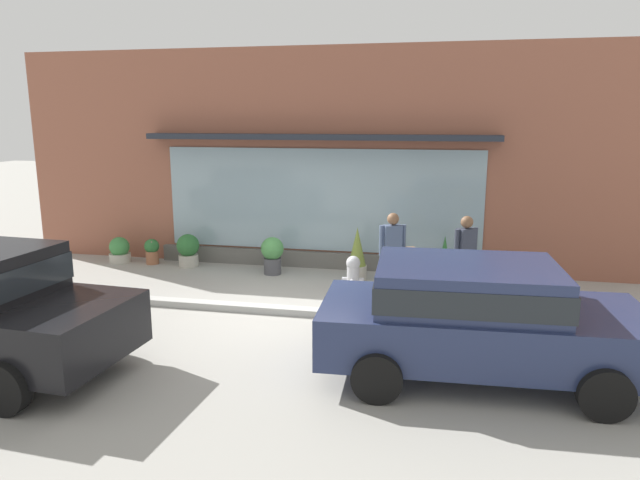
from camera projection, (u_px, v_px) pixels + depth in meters
name	position (u px, v px, depth m)	size (l,w,h in m)	color
ground_plane	(282.00, 310.00, 10.08)	(60.00, 60.00, 0.00)	#9E9B93
curb_strip	(279.00, 310.00, 9.88)	(14.00, 0.24, 0.12)	#B2B2AD
storefront	(320.00, 162.00, 12.64)	(14.00, 0.81, 4.78)	#935642
fire_hydrant	(353.00, 278.00, 10.60)	(0.41, 0.38, 0.82)	#B2B2B7
pedestrian_with_handbag	(394.00, 250.00, 10.45)	(0.65, 0.33, 1.62)	brown
pedestrian_passerby	(465.00, 254.00, 10.15)	(0.40, 0.34, 1.62)	#9E9384
parked_car_navy	(475.00, 314.00, 7.33)	(4.13, 2.15, 1.50)	navy
potted_plant_trailing_edge	(120.00, 251.00, 13.33)	(0.49, 0.49, 0.60)	#B7B2A3
potted_plant_window_right	(483.00, 271.00, 11.36)	(0.45, 0.45, 0.63)	#4C4C51
potted_plant_near_hydrant	(357.00, 255.00, 11.83)	(0.40, 0.40, 1.10)	#B7B2A3
potted_plant_corner_tall	(188.00, 250.00, 12.96)	(0.51, 0.51, 0.73)	#B7B2A3
potted_plant_low_front	(444.00, 260.00, 11.76)	(0.26, 0.26, 0.94)	#33473D
potted_plant_doorstep	(152.00, 250.00, 13.18)	(0.33, 0.33, 0.58)	#9E6042
potted_plant_window_center	(272.00, 254.00, 12.30)	(0.49, 0.49, 0.80)	#4C4C51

